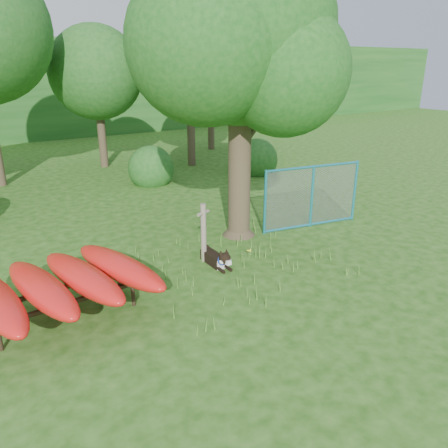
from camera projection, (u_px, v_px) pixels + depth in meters
ground at (248, 286)px, 9.34m from camera, size 80.00×80.00×0.00m
oak_tree at (239, 41)px, 10.43m from camera, size 6.00×5.26×7.47m
wooden_post at (204, 231)px, 10.26m from camera, size 0.39×0.21×1.44m
kayak_rack at (63, 283)px, 7.89m from camera, size 3.30×2.93×0.96m
husky_dog at (217, 259)px, 10.18m from camera, size 0.31×1.21×0.54m
fence_section at (312, 196)px, 12.46m from camera, size 3.06×0.67×3.02m
wildflower_clump at (249, 251)px, 10.57m from camera, size 0.11×0.12×0.24m
bg_tree_c at (96, 73)px, 18.83m from camera, size 4.00×4.00×6.12m
bg_tree_d at (189, 49)px, 18.78m from camera, size 4.80×4.80×7.50m
bg_tree_e at (210, 49)px, 22.64m from camera, size 4.60×4.60×7.55m
shrub_right at (256, 173)px, 18.98m from camera, size 1.80×1.80×1.80m
shrub_mid at (152, 183)px, 17.39m from camera, size 1.80×1.80×1.80m
wooded_hillside at (4, 87)px, 30.09m from camera, size 80.00×12.00×6.00m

